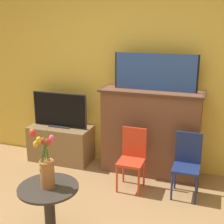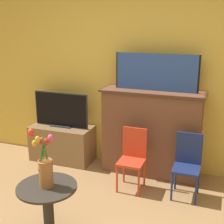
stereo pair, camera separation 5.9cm
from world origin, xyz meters
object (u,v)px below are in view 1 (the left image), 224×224
Objects in this scene: painting at (155,72)px; chair_red at (132,155)px; tv_monitor at (60,111)px; vase_tulips at (46,166)px; chair_blue at (187,161)px.

chair_red is at bearing -107.83° from painting.
tv_monitor is 1.76m from vase_tulips.
painting is 1.41× the size of chair_red.
painting is at bearing 72.17° from chair_red.
tv_monitor is at bearing 114.58° from vase_tulips.
vase_tulips is at bearing -110.54° from chair_red.
painting reaches higher than chair_red.
chair_blue is 1.32× the size of vase_tulips.
chair_blue is at bearing 3.96° from chair_red.
chair_red is at bearing -176.04° from chair_blue.
chair_red is (1.18, -0.41, -0.33)m from tv_monitor.
painting is at bearing 139.83° from chair_blue.
vase_tulips reaches higher than chair_red.
chair_red is (-0.15, -0.46, -0.93)m from painting.
chair_red is 1.31m from vase_tulips.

